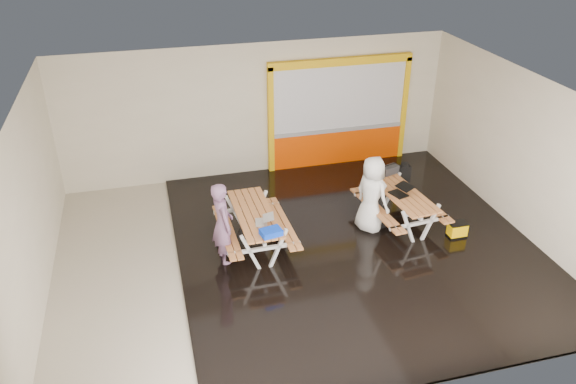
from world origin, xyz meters
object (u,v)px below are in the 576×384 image
object	(u,v)px
toolbox	(390,170)
dark_case	(381,220)
backpack	(404,173)
person_left	(222,224)
blue_pouch	(271,232)
laptop_right	(401,191)
picnic_table_left	(255,221)
person_right	(372,195)
picnic_table_right	(400,199)
fluke_bag	(457,230)
laptop_left	(264,220)

from	to	relation	value
toolbox	dark_case	xyz separation A→B (m)	(-0.51, -0.87, -0.81)
dark_case	backpack	bearing A→B (deg)	45.24
person_left	backpack	size ratio (longest dim) A/B	3.68
blue_pouch	laptop_right	bearing A→B (deg)	16.25
toolbox	backpack	distance (m)	0.46
picnic_table_left	person_right	distance (m)	2.64
person_right	toolbox	bearing A→B (deg)	-66.21
picnic_table_right	laptop_right	world-z (taller)	laptop_right
person_left	toolbox	xyz separation A→B (m)	(4.19, 1.33, 0.04)
person_left	fluke_bag	bearing A→B (deg)	-102.61
blue_pouch	toolbox	distance (m)	3.84
person_left	toolbox	distance (m)	4.40
fluke_bag	picnic_table_right	bearing A→B (deg)	138.71
person_right	fluke_bag	size ratio (longest dim) A/B	4.35
person_right	laptop_right	bearing A→B (deg)	-118.76
laptop_right	blue_pouch	bearing A→B (deg)	-163.75
picnic_table_right	person_right	bearing A→B (deg)	-176.81
picnic_table_right	toolbox	size ratio (longest dim) A/B	4.89
blue_pouch	fluke_bag	world-z (taller)	blue_pouch
picnic_table_right	backpack	bearing A→B (deg)	61.70
toolbox	fluke_bag	xyz separation A→B (m)	(0.89, -1.78, -0.73)
person_right	dark_case	world-z (taller)	person_right
picnic_table_left	person_left	xyz separation A→B (m)	(-0.72, -0.34, 0.25)
person_left	dark_case	xyz separation A→B (m)	(3.68, 0.47, -0.77)
person_left	person_right	bearing A→B (deg)	-91.01
laptop_left	blue_pouch	size ratio (longest dim) A/B	1.04
blue_pouch	dark_case	bearing A→B (deg)	20.40
laptop_left	fluke_bag	xyz separation A→B (m)	(4.26, -0.34, -0.70)
laptop_left	dark_case	bearing A→B (deg)	11.38
person_left	laptop_right	size ratio (longest dim) A/B	3.33
person_left	dark_case	distance (m)	3.79
backpack	person_left	bearing A→B (deg)	-163.01
toolbox	picnic_table_right	bearing A→B (deg)	-96.74
person_left	dark_case	bearing A→B (deg)	-90.37
person_left	person_right	size ratio (longest dim) A/B	1.01
person_right	backpack	size ratio (longest dim) A/B	3.66
laptop_right	toolbox	distance (m)	1.01
picnic_table_left	laptop_left	world-z (taller)	laptop_left
picnic_table_left	person_left	world-z (taller)	person_left
person_right	laptop_left	size ratio (longest dim) A/B	4.22
fluke_bag	person_left	bearing A→B (deg)	175.01
toolbox	person_right	bearing A→B (deg)	-131.46
person_left	dark_case	size ratio (longest dim) A/B	3.77
picnic_table_left	laptop_right	bearing A→B (deg)	0.10
laptop_right	picnic_table_left	bearing A→B (deg)	-179.90
person_right	fluke_bag	world-z (taller)	person_right
laptop_left	toolbox	bearing A→B (deg)	23.15
picnic_table_right	laptop_left	distance (m)	3.32
laptop_right	blue_pouch	size ratio (longest dim) A/B	1.33
backpack	laptop_left	bearing A→B (deg)	-158.19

